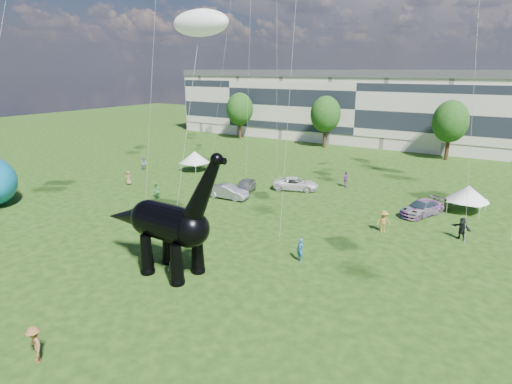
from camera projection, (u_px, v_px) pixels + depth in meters
The scene contains 13 objects.
ground at pixel (151, 295), 26.14m from camera, with size 220.00×220.00×0.00m, color #16330C.
terrace_row at pixel (366, 110), 78.79m from camera, with size 78.00×11.00×12.00m, color beige.
tree_far_left at pixel (240, 106), 82.82m from camera, with size 5.20×5.20×9.44m.
tree_mid_left at pixel (326, 111), 73.50m from camera, with size 5.20×5.20×9.44m.
tree_mid_right at pixel (451, 118), 63.14m from camera, with size 5.20×5.20×9.44m.
dinosaur_sculpture at pixel (165, 224), 28.30m from camera, with size 11.00×3.07×9.02m.
car_silver at pixel (245, 186), 47.55m from camera, with size 1.76×4.38×1.49m, color #A4A4A8.
car_grey at pixel (228, 192), 45.36m from camera, with size 1.57×4.49×1.48m, color gray.
car_white at pixel (296, 184), 48.61m from camera, with size 2.36×5.13×1.42m, color silver.
car_dark at pixel (422, 208), 40.13m from camera, with size 2.04×5.01×1.45m, color #595960.
gazebo_near at pixel (468, 193), 40.75m from camera, with size 4.18×4.18×2.66m.
gazebo_left at pixel (195, 157), 57.30m from camera, with size 4.07×4.07×2.70m.
visitors at pixel (264, 210), 38.99m from camera, with size 51.68×38.69×1.89m.
Camera 1 is at (18.03, -16.21, 13.29)m, focal length 30.00 mm.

